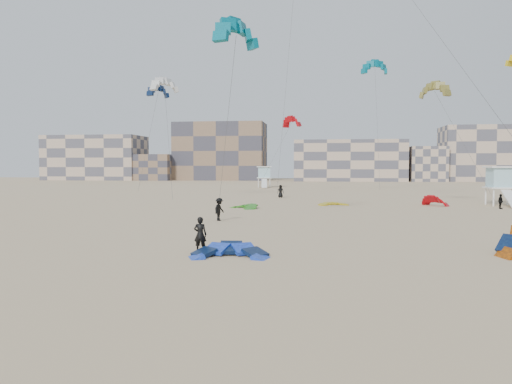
# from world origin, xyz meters

# --- Properties ---
(ground) EXTENTS (320.00, 320.00, 0.00)m
(ground) POSITION_xyz_m (0.00, 0.00, 0.00)
(ground) COLOR tan
(ground) RESTS_ON ground
(kite_ground_blue) EXTENTS (4.12, 4.32, 2.29)m
(kite_ground_blue) POSITION_xyz_m (-1.59, 2.45, 0.00)
(kite_ground_blue) COLOR blue
(kite_ground_blue) RESTS_ON ground
(kite_ground_green) EXTENTS (4.77, 4.75, 1.58)m
(kite_ground_green) POSITION_xyz_m (-5.39, 30.31, 0.00)
(kite_ground_green) COLOR #388C1A
(kite_ground_green) RESTS_ON ground
(kite_ground_red_far) EXTENTS (4.46, 4.46, 3.21)m
(kite_ground_red_far) POSITION_xyz_m (15.24, 36.59, 0.00)
(kite_ground_red_far) COLOR red
(kite_ground_red_far) RESTS_ON ground
(kite_ground_yellow) EXTENTS (3.95, 4.07, 0.86)m
(kite_ground_yellow) POSITION_xyz_m (3.94, 35.92, 0.00)
(kite_ground_yellow) COLOR yellow
(kite_ground_yellow) RESTS_ON ground
(kitesurfer_main) EXTENTS (0.68, 0.46, 1.85)m
(kitesurfer_main) POSITION_xyz_m (-3.33, 3.56, 0.92)
(kitesurfer_main) COLOR black
(kitesurfer_main) RESTS_ON ground
(kitesurfer_c) EXTENTS (1.04, 1.36, 1.86)m
(kitesurfer_c) POSITION_xyz_m (-5.50, 18.26, 0.93)
(kitesurfer_c) COLOR black
(kitesurfer_c) RESTS_ON ground
(kitesurfer_d) EXTENTS (0.50, 0.96, 1.55)m
(kitesurfer_d) POSITION_xyz_m (21.04, 33.11, 0.78)
(kitesurfer_d) COLOR black
(kitesurfer_d) RESTS_ON ground
(kitesurfer_e) EXTENTS (0.97, 0.71, 1.81)m
(kitesurfer_e) POSITION_xyz_m (-3.19, 48.26, 0.90)
(kitesurfer_e) COLOR black
(kitesurfer_e) RESTS_ON ground
(kite_fly_teal_a) EXTENTS (5.33, 8.76, 14.44)m
(kite_fly_teal_a) POSITION_xyz_m (-3.52, 15.20, 14.07)
(kite_fly_teal_a) COLOR #036E83
(kite_fly_teal_a) RESTS_ON ground
(kite_fly_grey) EXTENTS (7.01, 13.82, 14.98)m
(kite_fly_grey) POSITION_xyz_m (-17.03, 39.54, 14.49)
(kite_fly_grey) COLOR white
(kite_fly_grey) RESTS_ON ground
(kite_fly_olive) EXTENTS (7.83, 4.42, 12.49)m
(kite_fly_olive) POSITION_xyz_m (14.30, 33.38, 12.29)
(kite_fly_olive) COLOR olive
(kite_fly_olive) RESTS_ON ground
(kite_fly_navy) EXTENTS (5.11, 4.38, 14.47)m
(kite_fly_navy) POSITION_xyz_m (-19.31, 43.73, 14.39)
(kite_fly_navy) COLOR #0C2342
(kite_fly_navy) RESTS_ON ground
(kite_fly_teal_b) EXTENTS (4.90, 11.01, 20.40)m
(kite_fly_teal_b) POSITION_xyz_m (10.83, 61.88, 20.20)
(kite_fly_teal_b) COLOR #036E83
(kite_fly_teal_b) RESTS_ON ground
(kite_fly_red) EXTENTS (7.70, 6.45, 12.30)m
(kite_fly_red) POSITION_xyz_m (-2.72, 63.65, 11.79)
(kite_fly_red) COLOR red
(kite_fly_red) RESTS_ON ground
(lifeguard_tower_near) EXTENTS (3.28, 6.11, 4.43)m
(lifeguard_tower_near) POSITION_xyz_m (22.61, 37.88, 2.19)
(lifeguard_tower_near) COLOR white
(lifeguard_tower_near) RESTS_ON ground
(lifeguard_tower_far) EXTENTS (3.46, 6.18, 4.38)m
(lifeguard_tower_far) POSITION_xyz_m (-9.54, 81.04, 2.17)
(lifeguard_tower_far) COLOR white
(lifeguard_tower_far) RESTS_ON ground
(condo_west_a) EXTENTS (30.00, 15.00, 14.00)m
(condo_west_a) POSITION_xyz_m (-70.00, 130.00, 7.00)
(condo_west_a) COLOR tan
(condo_west_a) RESTS_ON ground
(condo_west_b) EXTENTS (28.00, 14.00, 18.00)m
(condo_west_b) POSITION_xyz_m (-30.00, 134.00, 9.00)
(condo_west_b) COLOR #7E624C
(condo_west_b) RESTS_ON ground
(condo_mid) EXTENTS (32.00, 16.00, 12.00)m
(condo_mid) POSITION_xyz_m (10.00, 130.00, 6.00)
(condo_mid) COLOR tan
(condo_mid) RESTS_ON ground
(condo_east) EXTENTS (26.00, 14.00, 16.00)m
(condo_east) POSITION_xyz_m (50.00, 132.00, 8.00)
(condo_east) COLOR tan
(condo_east) RESTS_ON ground
(condo_fill_left) EXTENTS (12.00, 10.00, 8.00)m
(condo_fill_left) POSITION_xyz_m (-50.00, 128.00, 4.00)
(condo_fill_left) COLOR #7E624C
(condo_fill_left) RESTS_ON ground
(condo_fill_right) EXTENTS (10.00, 10.00, 10.00)m
(condo_fill_right) POSITION_xyz_m (32.00, 128.00, 5.00)
(condo_fill_right) COLOR tan
(condo_fill_right) RESTS_ON ground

